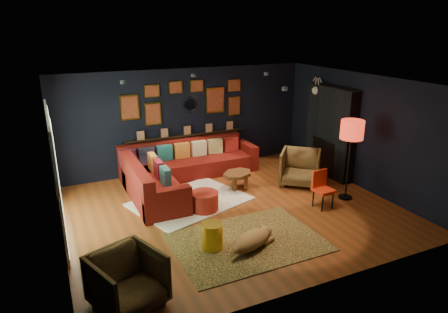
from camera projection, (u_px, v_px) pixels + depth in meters
name	position (u px, v px, depth m)	size (l,w,h in m)	color
floor	(233.00, 210.00, 8.19)	(6.50, 6.50, 0.00)	brown
room_walls	(233.00, 135.00, 7.69)	(6.50, 6.50, 6.50)	black
sectional	(176.00, 171.00, 9.41)	(3.41, 2.69, 0.86)	maroon
ledge	(187.00, 135.00, 10.21)	(3.20, 0.12, 0.04)	black
gallery_wall	(185.00, 101.00, 9.95)	(3.15, 0.04, 1.02)	gold
sunburst_mirror	(190.00, 104.00, 10.04)	(0.47, 0.16, 0.47)	silver
fireplace	(329.00, 135.00, 9.87)	(0.31, 1.60, 2.20)	black
deer_head	(321.00, 90.00, 9.99)	(0.50, 0.28, 0.45)	white
sliding_door	(56.00, 174.00, 7.09)	(0.06, 2.80, 2.20)	white
ceiling_spots	(216.00, 79.00, 8.07)	(3.30, 2.50, 0.06)	black
shag_rug	(190.00, 201.00, 8.55)	(2.30, 1.67, 0.03)	white
leopard_rug	(247.00, 241.00, 6.99)	(2.58, 1.84, 0.01)	#B18C44
coffee_table	(238.00, 176.00, 9.12)	(0.91, 0.80, 0.38)	brown
pouf	(204.00, 201.00, 8.08)	(0.57, 0.57, 0.38)	maroon
armchair_left	(127.00, 278.00, 5.28)	(0.84, 0.79, 0.87)	#A78042
armchair_right	(300.00, 166.00, 9.38)	(0.88, 0.82, 0.90)	#A78042
gold_stool	(212.00, 236.00, 6.73)	(0.37, 0.37, 0.47)	gold
orange_chair	(322.00, 186.00, 8.20)	(0.40, 0.40, 0.79)	black
floor_lamp	(352.00, 133.00, 8.28)	(0.48, 0.48, 1.75)	black
dog	(252.00, 238.00, 6.73)	(1.19, 0.58, 0.38)	#9E7144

